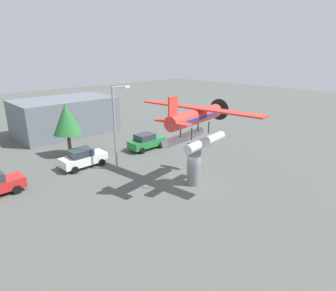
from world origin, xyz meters
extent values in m
plane|color=#515651|center=(0.00, 0.00, 0.00)|extent=(140.00, 140.00, 0.00)
cylinder|color=slate|center=(0.00, 0.00, 1.72)|extent=(1.10, 1.10, 3.45)
cylinder|color=silver|center=(0.13, -0.99, 3.80)|extent=(4.85, 1.32, 0.70)
cylinder|color=#333338|center=(1.26, -0.34, 4.60)|extent=(0.11, 0.11, 0.90)
cylinder|color=#333338|center=(-1.12, -0.65, 4.60)|extent=(0.11, 0.11, 0.90)
cylinder|color=silver|center=(-0.13, 0.99, 3.80)|extent=(4.85, 1.32, 0.70)
cylinder|color=#333338|center=(1.12, 0.65, 4.60)|extent=(0.11, 0.11, 0.90)
cylinder|color=#333338|center=(-1.26, 0.34, 4.60)|extent=(0.11, 0.11, 0.90)
cylinder|color=red|center=(0.00, 0.00, 5.60)|extent=(6.29, 1.90, 1.10)
cube|color=#193399|center=(0.20, 0.03, 5.60)|extent=(4.45, 1.70, 0.20)
cone|color=#262628|center=(3.22, 0.43, 5.60)|extent=(0.81, 0.96, 0.88)
cylinder|color=black|center=(3.62, 0.48, 5.60)|extent=(0.28, 1.79, 1.80)
cube|color=red|center=(0.40, 0.05, 6.21)|extent=(2.46, 10.45, 0.12)
cube|color=red|center=(-2.78, -0.37, 5.70)|extent=(1.06, 2.87, 0.10)
cube|color=red|center=(-2.78, -0.37, 6.80)|extent=(0.91, 0.24, 1.30)
cylinder|color=black|center=(-10.92, 8.12, 0.32)|extent=(0.64, 0.22, 0.64)
cylinder|color=black|center=(-10.92, 9.92, 0.32)|extent=(0.64, 0.22, 0.64)
cube|color=white|center=(-4.65, 9.54, 0.72)|extent=(4.20, 1.70, 0.80)
cube|color=#2D333D|center=(-4.90, 9.54, 1.44)|extent=(2.00, 1.56, 0.64)
cylinder|color=black|center=(-3.30, 8.64, 0.32)|extent=(0.64, 0.22, 0.64)
cylinder|color=black|center=(-3.30, 10.44, 0.32)|extent=(0.64, 0.22, 0.64)
cylinder|color=black|center=(-6.00, 8.64, 0.32)|extent=(0.64, 0.22, 0.64)
cylinder|color=black|center=(-6.00, 10.44, 0.32)|extent=(0.64, 0.22, 0.64)
cube|color=#237A38|center=(2.89, 9.45, 0.72)|extent=(4.20, 1.70, 0.80)
cube|color=#2D333D|center=(2.64, 9.45, 1.44)|extent=(2.00, 1.56, 0.64)
cylinder|color=black|center=(4.24, 8.55, 0.32)|extent=(0.64, 0.22, 0.64)
cylinder|color=black|center=(4.24, 10.35, 0.32)|extent=(0.64, 0.22, 0.64)
cylinder|color=black|center=(1.54, 8.55, 0.32)|extent=(0.64, 0.22, 0.64)
cylinder|color=black|center=(1.54, 10.35, 0.32)|extent=(0.64, 0.22, 0.64)
cylinder|color=gray|center=(-2.81, 6.85, 3.76)|extent=(0.18, 0.18, 7.52)
cylinder|color=gray|center=(-2.01, 6.85, 7.42)|extent=(1.60, 0.12, 0.12)
cube|color=silver|center=(-1.31, 6.85, 7.37)|extent=(0.50, 0.28, 0.20)
cube|color=slate|center=(-0.54, 22.00, 2.29)|extent=(12.09, 7.63, 4.57)
cylinder|color=brown|center=(-4.18, 13.39, 1.17)|extent=(0.36, 0.36, 2.33)
cone|color=#287033|center=(-4.18, 13.39, 3.90)|extent=(2.82, 2.82, 3.13)
camera|label=1|loc=(-15.94, -13.65, 10.20)|focal=30.10mm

